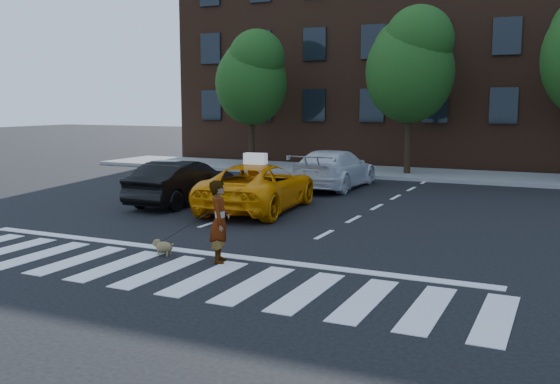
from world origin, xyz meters
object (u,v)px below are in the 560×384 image
Objects in this scene: tree_left at (252,75)px; woman at (220,222)px; black_sedan at (182,182)px; tree_mid at (411,61)px; dog at (163,246)px; taxi at (259,187)px; white_suv at (334,169)px.

woman is at bearing -64.35° from tree_left.
tree_mid is at bearing -113.69° from black_sedan.
tree_mid reaches higher than dog.
woman is 1.52m from dog.
taxi is 2.67m from black_sedan.
tree_left is 0.92× the size of tree_mid.
taxi is at bearing -2.92° from woman.
white_suv is (-1.59, -4.75, -4.14)m from tree_mid.
taxi is 3.02× the size of woman.
black_sedan is 0.85× the size of white_suv.
tree_mid is 1.43× the size of taxi.
tree_left is 3.97× the size of woman.
tree_left is 1.33× the size of white_suv.
white_suv is at bearing -118.36° from black_sedan.
dog is (-1.25, -15.89, -4.67)m from tree_mid.
black_sedan is (2.90, -10.21, -3.76)m from tree_left.
dog is at bearing 91.17° from taxi.
tree_left is 8.45m from white_suv.
woman is at bearing -89.52° from tree_mid.
woman is (7.63, -15.90, -3.62)m from tree_left.
white_suv is (5.91, -4.75, -3.73)m from tree_left.
tree_left is 18.00m from woman.
tree_left is at bearing 180.00° from tree_mid.
dog is at bearing 67.03° from woman.
dog is at bearing 91.42° from white_suv.
dog is (0.33, -11.14, -0.53)m from white_suv.
black_sedan is at bearing -114.26° from tree_mid.
tree_mid reaches higher than tree_left.
taxi is at bearing 101.80° from dog.
white_suv is at bearing -38.79° from tree_left.
dog is (0.68, -5.71, -0.50)m from taxi.
black_sedan reaches higher than dog.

